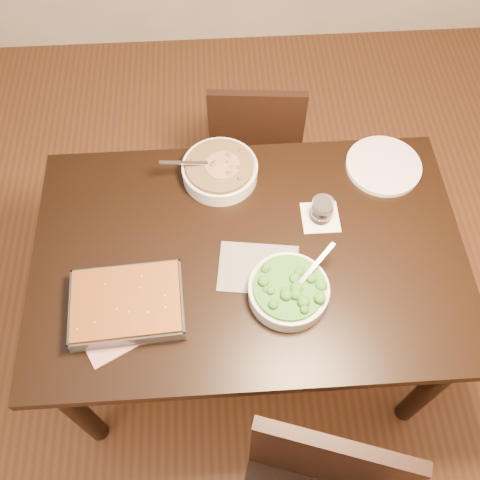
{
  "coord_description": "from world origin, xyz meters",
  "views": [
    {
      "loc": [
        -0.08,
        -0.85,
        2.25
      ],
      "look_at": [
        -0.03,
        0.02,
        0.8
      ],
      "focal_mm": 40.0,
      "sensor_mm": 36.0,
      "label": 1
    }
  ],
  "objects_px": {
    "broccoli_bowl": "(289,290)",
    "stew_bowl": "(220,170)",
    "table": "(249,266)",
    "baking_dish": "(127,304)",
    "chair_far": "(255,138)",
    "wine_tumbler": "(322,210)",
    "dinner_plate": "(383,166)"
  },
  "relations": [
    {
      "from": "broccoli_bowl",
      "to": "stew_bowl",
      "type": "bearing_deg",
      "value": 111.64
    },
    {
      "from": "stew_bowl",
      "to": "baking_dish",
      "type": "bearing_deg",
      "value": -121.58
    },
    {
      "from": "wine_tumbler",
      "to": "stew_bowl",
      "type": "bearing_deg",
      "value": 149.24
    },
    {
      "from": "table",
      "to": "baking_dish",
      "type": "relative_size",
      "value": 4.01
    },
    {
      "from": "dinner_plate",
      "to": "broccoli_bowl",
      "type": "bearing_deg",
      "value": -129.52
    },
    {
      "from": "baking_dish",
      "to": "chair_far",
      "type": "height_order",
      "value": "chair_far"
    },
    {
      "from": "table",
      "to": "broccoli_bowl",
      "type": "xyz_separation_m",
      "value": [
        0.11,
        -0.16,
        0.13
      ]
    },
    {
      "from": "table",
      "to": "wine_tumbler",
      "type": "distance_m",
      "value": 0.31
    },
    {
      "from": "broccoli_bowl",
      "to": "chair_far",
      "type": "height_order",
      "value": "broccoli_bowl"
    },
    {
      "from": "stew_bowl",
      "to": "chair_far",
      "type": "xyz_separation_m",
      "value": [
        0.17,
        0.43,
        -0.33
      ]
    },
    {
      "from": "broccoli_bowl",
      "to": "dinner_plate",
      "type": "relative_size",
      "value": 0.93
    },
    {
      "from": "wine_tumbler",
      "to": "dinner_plate",
      "type": "relative_size",
      "value": 0.32
    },
    {
      "from": "dinner_plate",
      "to": "chair_far",
      "type": "bearing_deg",
      "value": 134.41
    },
    {
      "from": "stew_bowl",
      "to": "dinner_plate",
      "type": "relative_size",
      "value": 1.1
    },
    {
      "from": "baking_dish",
      "to": "dinner_plate",
      "type": "relative_size",
      "value": 1.31
    },
    {
      "from": "dinner_plate",
      "to": "chair_far",
      "type": "relative_size",
      "value": 0.32
    },
    {
      "from": "chair_far",
      "to": "table",
      "type": "bearing_deg",
      "value": 88.51
    },
    {
      "from": "table",
      "to": "baking_dish",
      "type": "xyz_separation_m",
      "value": [
        -0.38,
        -0.17,
        0.12
      ]
    },
    {
      "from": "baking_dish",
      "to": "wine_tumbler",
      "type": "distance_m",
      "value": 0.69
    },
    {
      "from": "table",
      "to": "dinner_plate",
      "type": "bearing_deg",
      "value": 32.32
    },
    {
      "from": "dinner_plate",
      "to": "stew_bowl",
      "type": "bearing_deg",
      "value": -179.63
    },
    {
      "from": "stew_bowl",
      "to": "baking_dish",
      "type": "height_order",
      "value": "stew_bowl"
    },
    {
      "from": "table",
      "to": "chair_far",
      "type": "distance_m",
      "value": 0.77
    },
    {
      "from": "stew_bowl",
      "to": "wine_tumbler",
      "type": "distance_m",
      "value": 0.38
    },
    {
      "from": "table",
      "to": "dinner_plate",
      "type": "distance_m",
      "value": 0.6
    },
    {
      "from": "stew_bowl",
      "to": "wine_tumbler",
      "type": "bearing_deg",
      "value": -30.76
    },
    {
      "from": "baking_dish",
      "to": "dinner_plate",
      "type": "xyz_separation_m",
      "value": [
        0.88,
        0.49,
        -0.02
      ]
    },
    {
      "from": "wine_tumbler",
      "to": "chair_far",
      "type": "height_order",
      "value": "wine_tumbler"
    },
    {
      "from": "chair_far",
      "to": "wine_tumbler",
      "type": "bearing_deg",
      "value": 109.64
    },
    {
      "from": "broccoli_bowl",
      "to": "baking_dish",
      "type": "bearing_deg",
      "value": -178.49
    },
    {
      "from": "table",
      "to": "chair_far",
      "type": "bearing_deg",
      "value": 83.49
    },
    {
      "from": "wine_tumbler",
      "to": "table",
      "type": "bearing_deg",
      "value": -154.53
    }
  ]
}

